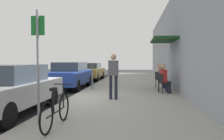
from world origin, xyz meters
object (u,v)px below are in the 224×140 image
(cafe_chair_0, at_px, (163,82))
(pedestrian_standing, at_px, (113,73))
(bicycle_0, at_px, (56,111))
(cafe_chair_2, at_px, (159,79))
(seated_patron_1, at_px, (162,76))
(parked_car_1, at_px, (70,75))
(parked_car_2, at_px, (90,71))
(seated_patron_2, at_px, (160,75))
(parking_meter, at_px, (92,74))
(parked_car_0, at_px, (8,89))
(street_sign, at_px, (38,58))
(cafe_chair_1, at_px, (161,80))
(seated_patron_0, at_px, (164,78))

(cafe_chair_0, height_order, pedestrian_standing, pedestrian_standing)
(bicycle_0, bearing_deg, cafe_chair_2, 67.78)
(seated_patron_1, bearing_deg, parked_car_1, 166.01)
(parked_car_2, distance_m, seated_patron_2, 7.59)
(parking_meter, distance_m, cafe_chair_0, 3.47)
(parked_car_0, height_order, parking_meter, parked_car_0)
(parked_car_1, relative_size, street_sign, 1.69)
(parking_meter, bearing_deg, parked_car_0, -108.21)
(bicycle_0, xyz_separation_m, seated_patron_2, (2.97, 7.15, 0.34))
(parked_car_1, height_order, seated_patron_2, parked_car_1)
(parked_car_2, xyz_separation_m, parking_meter, (1.55, -6.73, 0.16))
(parked_car_1, relative_size, cafe_chair_1, 5.06)
(parked_car_1, distance_m, parked_car_2, 5.46)
(bicycle_0, xyz_separation_m, cafe_chair_2, (2.92, 7.14, 0.14))
(cafe_chair_1, bearing_deg, bicycle_0, -115.12)
(cafe_chair_2, relative_size, pedestrian_standing, 0.51)
(cafe_chair_2, bearing_deg, cafe_chair_1, -90.16)
(parking_meter, height_order, pedestrian_standing, pedestrian_standing)
(cafe_chair_0, bearing_deg, seated_patron_1, 86.08)
(parked_car_0, distance_m, seated_patron_0, 6.34)
(parked_car_0, distance_m, parking_meter, 4.96)
(parked_car_2, xyz_separation_m, cafe_chair_1, (4.91, -6.68, -0.10))
(seated_patron_0, xyz_separation_m, seated_patron_2, (-0.00, 1.76, 0.00))
(parked_car_1, height_order, cafe_chair_2, parked_car_1)
(parked_car_0, relative_size, seated_patron_2, 3.41)
(seated_patron_1, bearing_deg, cafe_chair_0, -93.92)
(cafe_chair_1, bearing_deg, cafe_chair_2, 89.84)
(parking_meter, bearing_deg, seated_patron_0, -12.73)
(parked_car_2, height_order, parking_meter, parking_meter)
(parked_car_1, xyz_separation_m, bicycle_0, (2.00, -7.44, -0.28))
(cafe_chair_2, xyz_separation_m, pedestrian_standing, (-2.04, -3.57, 0.50))
(parked_car_2, bearing_deg, seated_patron_1, -53.40)
(parked_car_0, height_order, street_sign, street_sign)
(cafe_chair_2, bearing_deg, seated_patron_0, -88.11)
(cafe_chair_1, relative_size, seated_patron_2, 0.67)
(cafe_chair_2, distance_m, seated_patron_2, 0.20)
(seated_patron_0, bearing_deg, seated_patron_2, 90.00)
(parked_car_2, distance_m, pedestrian_standing, 9.77)
(parked_car_1, bearing_deg, seated_patron_1, -13.99)
(street_sign, distance_m, seated_patron_0, 6.29)
(cafe_chair_2, bearing_deg, street_sign, -116.24)
(parked_car_0, bearing_deg, pedestrian_standing, 36.29)
(bicycle_0, height_order, cafe_chair_1, bicycle_0)
(cafe_chair_2, bearing_deg, parking_meter, -163.92)
(seated_patron_2, bearing_deg, parked_car_0, -131.11)
(parked_car_1, xyz_separation_m, cafe_chair_2, (4.91, -0.30, -0.14))
(seated_patron_1, xyz_separation_m, pedestrian_standing, (-2.09, -2.63, 0.30))
(bicycle_0, height_order, pedestrian_standing, pedestrian_standing)
(parked_car_2, bearing_deg, parked_car_0, -90.00)
(cafe_chair_0, xyz_separation_m, seated_patron_2, (0.06, 1.78, 0.19))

